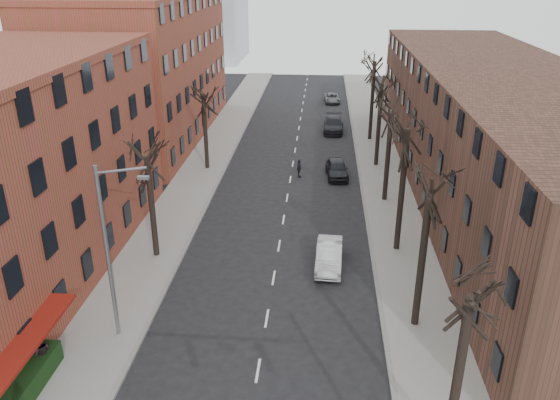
# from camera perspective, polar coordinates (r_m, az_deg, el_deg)

# --- Properties ---
(sidewalk_left) EXTENTS (4.00, 90.00, 0.15)m
(sidewalk_left) POSITION_cam_1_polar(r_m,az_deg,el_deg) (50.63, -7.81, 3.71)
(sidewalk_left) COLOR gray
(sidewalk_left) RESTS_ON ground
(sidewalk_right) EXTENTS (4.00, 90.00, 0.15)m
(sidewalk_right) POSITION_cam_1_polar(r_m,az_deg,el_deg) (49.82, 10.53, 3.20)
(sidewalk_right) COLOR gray
(sidewalk_right) RESTS_ON ground
(building_left_far) EXTENTS (12.00, 28.00, 14.00)m
(building_left_far) POSITION_cam_1_polar(r_m,az_deg,el_deg) (59.39, -14.14, 13.10)
(building_left_far) COLOR brown
(building_left_far) RESTS_ON ground
(building_right) EXTENTS (12.00, 50.00, 10.00)m
(building_right) POSITION_cam_1_polar(r_m,az_deg,el_deg) (45.28, 21.75, 6.41)
(building_right) COLOR #513126
(building_right) RESTS_ON ground
(awning_left) EXTENTS (1.20, 7.00, 0.15)m
(awning_left) POSITION_cam_1_polar(r_m,az_deg,el_deg) (27.20, -23.98, -17.72)
(awning_left) COLOR maroon
(awning_left) RESTS_ON ground
(hedge) EXTENTS (0.80, 6.00, 1.00)m
(hedge) POSITION_cam_1_polar(r_m,az_deg,el_deg) (26.21, -25.45, -17.96)
(hedge) COLOR #183512
(hedge) RESTS_ON sidewalk_left
(tree_right_b) EXTENTS (5.20, 5.20, 10.80)m
(tree_right_b) POSITION_cam_1_polar(r_m,az_deg,el_deg) (29.48, 13.85, -12.59)
(tree_right_b) COLOR black
(tree_right_b) RESTS_ON ground
(tree_right_c) EXTENTS (5.20, 5.20, 11.60)m
(tree_right_c) POSITION_cam_1_polar(r_m,az_deg,el_deg) (36.19, 12.03, -5.14)
(tree_right_c) COLOR black
(tree_right_c) RESTS_ON ground
(tree_right_d) EXTENTS (5.20, 5.20, 10.00)m
(tree_right_d) POSITION_cam_1_polar(r_m,az_deg,el_deg) (43.34, 10.83, -0.08)
(tree_right_d) COLOR black
(tree_right_d) RESTS_ON ground
(tree_right_e) EXTENTS (5.20, 5.20, 10.80)m
(tree_right_e) POSITION_cam_1_polar(r_m,az_deg,el_deg) (50.74, 9.97, 3.53)
(tree_right_e) COLOR black
(tree_right_e) RESTS_ON ground
(tree_right_f) EXTENTS (5.20, 5.20, 11.60)m
(tree_right_f) POSITION_cam_1_polar(r_m,az_deg,el_deg) (58.30, 9.33, 6.21)
(tree_right_f) COLOR black
(tree_right_f) RESTS_ON ground
(tree_left_a) EXTENTS (5.20, 5.20, 9.50)m
(tree_left_a) POSITION_cam_1_polar(r_m,az_deg,el_deg) (35.57, -12.73, -5.75)
(tree_left_a) COLOR black
(tree_left_a) RESTS_ON ground
(tree_left_b) EXTENTS (5.20, 5.20, 9.50)m
(tree_left_b) POSITION_cam_1_polar(r_m,az_deg,el_deg) (49.65, -7.58, 3.23)
(tree_left_b) COLOR black
(tree_left_b) RESTS_ON ground
(streetlight) EXTENTS (2.45, 0.22, 9.03)m
(streetlight) POSITION_cam_1_polar(r_m,az_deg,el_deg) (26.45, -17.34, -4.70)
(streetlight) COLOR slate
(streetlight) RESTS_ON ground
(silver_sedan) EXTENTS (1.71, 4.46, 1.45)m
(silver_sedan) POSITION_cam_1_polar(r_m,az_deg,el_deg) (33.43, 5.15, -5.80)
(silver_sedan) COLOR #BABDC2
(silver_sedan) RESTS_ON ground
(parked_car_near) EXTENTS (2.14, 4.49, 1.48)m
(parked_car_near) POSITION_cam_1_polar(r_m,az_deg,el_deg) (47.45, 5.95, 3.29)
(parked_car_near) COLOR black
(parked_car_near) RESTS_ON ground
(parked_car_mid) EXTENTS (2.25, 5.27, 1.51)m
(parked_car_mid) POSITION_cam_1_polar(r_m,az_deg,el_deg) (60.71, 5.61, 7.84)
(parked_car_mid) COLOR black
(parked_car_mid) RESTS_ON ground
(parked_car_far) EXTENTS (2.18, 4.23, 1.14)m
(parked_car_far) POSITION_cam_1_polar(r_m,az_deg,el_deg) (74.03, 5.45, 10.56)
(parked_car_far) COLOR slate
(parked_car_far) RESTS_ON ground
(pedestrian_b) EXTENTS (1.13, 1.03, 1.89)m
(pedestrian_b) POSITION_cam_1_polar(r_m,az_deg,el_deg) (27.37, -23.68, -14.44)
(pedestrian_b) COLOR black
(pedestrian_b) RESTS_ON sidewalk_left
(pedestrian_crossing) EXTENTS (0.50, 0.97, 1.59)m
(pedestrian_crossing) POSITION_cam_1_polar(r_m,az_deg,el_deg) (47.02, 2.01, 3.29)
(pedestrian_crossing) COLOR black
(pedestrian_crossing) RESTS_ON ground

